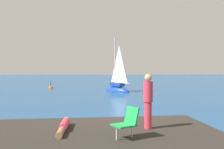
% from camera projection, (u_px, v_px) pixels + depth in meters
% --- Properties ---
extents(ground_plane, '(160.00, 160.00, 0.00)m').
position_uv_depth(ground_plane, '(117.00, 126.00, 11.28)').
color(ground_plane, navy).
extents(shore_ledge, '(7.49, 4.77, 0.76)m').
position_uv_depth(shore_ledge, '(95.00, 145.00, 7.26)').
color(shore_ledge, '#2D2823').
rests_on(shore_ledge, ground).
extents(boulder_seaward, '(1.48, 1.32, 0.91)m').
position_uv_depth(boulder_seaward, '(158.00, 137.00, 9.45)').
color(boulder_seaward, '#2A2823').
rests_on(boulder_seaward, ground).
extents(boulder_inland, '(1.20, 0.98, 0.73)m').
position_uv_depth(boulder_inland, '(180.00, 134.00, 9.91)').
color(boulder_inland, '#312926').
rests_on(boulder_inland, ground).
extents(sailboat_near, '(3.11, 3.18, 6.31)m').
position_uv_depth(sailboat_near, '(117.00, 88.00, 27.23)').
color(sailboat_near, '#193D99').
rests_on(sailboat_near, ground).
extents(person_sunbather, '(0.26, 1.76, 0.25)m').
position_uv_depth(person_sunbather, '(64.00, 126.00, 7.41)').
color(person_sunbather, '#DB384C').
rests_on(person_sunbather, shore_ledge).
extents(person_standing, '(0.28, 0.28, 1.62)m').
position_uv_depth(person_standing, '(148.00, 99.00, 7.59)').
color(person_standing, '#DB384C').
rests_on(person_standing, shore_ledge).
extents(beach_chair, '(0.76, 0.72, 0.80)m').
position_uv_depth(beach_chair, '(127.00, 121.00, 6.55)').
color(beach_chair, green).
rests_on(beach_chair, shore_ledge).
extents(marker_buoy, '(0.56, 0.56, 1.13)m').
position_uv_depth(marker_buoy, '(51.00, 88.00, 31.53)').
color(marker_buoy, '#EA5114').
rests_on(marker_buoy, ground).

